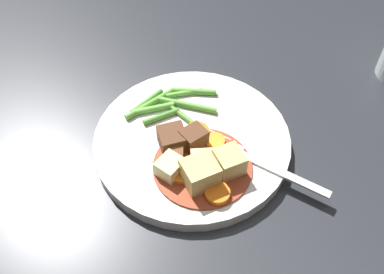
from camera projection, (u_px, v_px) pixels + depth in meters
ground_plane at (192, 145)px, 0.57m from camera, size 3.00×3.00×0.00m
dinner_plate at (192, 141)px, 0.56m from camera, size 0.25×0.25×0.02m
stew_sauce at (202, 167)px, 0.52m from camera, size 0.12×0.12×0.00m
carrot_slice_0 at (182, 176)px, 0.51m from camera, size 0.03×0.03×0.01m
carrot_slice_1 at (215, 142)px, 0.55m from camera, size 0.03×0.03×0.01m
carrot_slice_2 at (197, 133)px, 0.55m from camera, size 0.04×0.04×0.01m
carrot_slice_3 at (217, 194)px, 0.50m from camera, size 0.04×0.04×0.01m
potato_chunk_0 at (204, 165)px, 0.51m from camera, size 0.03×0.03×0.02m
potato_chunk_1 at (170, 168)px, 0.51m from camera, size 0.04×0.04×0.02m
potato_chunk_2 at (202, 174)px, 0.50m from camera, size 0.05×0.05×0.03m
potato_chunk_3 at (229, 163)px, 0.51m from camera, size 0.04×0.04×0.03m
meat_chunk_0 at (174, 159)px, 0.52m from camera, size 0.03×0.03×0.02m
meat_chunk_1 at (197, 138)px, 0.54m from camera, size 0.04×0.04×0.03m
meat_chunk_2 at (172, 139)px, 0.54m from camera, size 0.04×0.04×0.03m
green_bean_0 at (151, 103)px, 0.59m from camera, size 0.05×0.07×0.01m
green_bean_1 at (188, 93)px, 0.60m from camera, size 0.01×0.05×0.01m
green_bean_2 at (161, 116)px, 0.57m from camera, size 0.02×0.05×0.01m
green_bean_3 at (189, 121)px, 0.57m from camera, size 0.06×0.05×0.01m
green_bean_4 at (154, 109)px, 0.58m from camera, size 0.02×0.06×0.01m
green_bean_5 at (187, 105)px, 0.59m from camera, size 0.04×0.08×0.01m
green_bean_6 at (195, 91)px, 0.60m from camera, size 0.02×0.06×0.01m
green_bean_7 at (147, 101)px, 0.59m from camera, size 0.04×0.05×0.01m
fork at (257, 161)px, 0.53m from camera, size 0.12×0.15×0.00m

